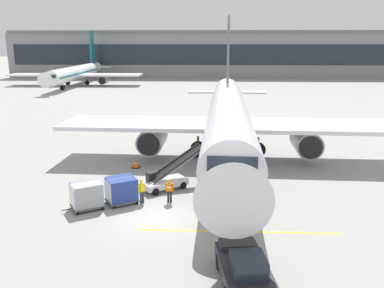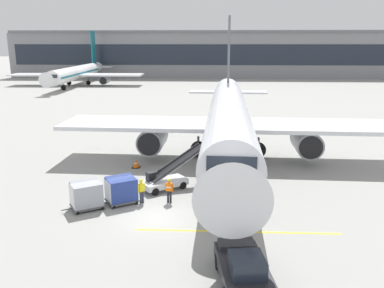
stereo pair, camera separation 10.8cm
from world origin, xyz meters
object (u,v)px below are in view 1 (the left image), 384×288
Objects in this scene: parked_airplane at (229,120)px; pushback_tug at (244,269)px; ground_crew_by_carts at (142,190)px; baggage_cart_lead at (121,189)px; ground_crew_by_loader at (169,189)px; distant_airplane at (76,73)px; safety_cone_wingtip at (137,164)px; baggage_cart_second at (86,194)px; safety_cone_engine_keepout at (135,164)px; belt_loader at (167,177)px.

pushback_tug is (-0.10, -20.44, -2.99)m from parked_airplane.
ground_crew_by_carts is at bearing -120.02° from parked_airplane.
parked_airplane reaches higher than baggage_cart_lead.
pushback_tug reaches higher than ground_crew_by_loader.
distant_airplane reaches higher than pushback_tug.
ground_crew_by_loader is 0.04× the size of distant_airplane.
ground_crew_by_carts is at bearing -77.34° from safety_cone_wingtip.
parked_airplane is at bearing 19.23° from safety_cone_wingtip.
pushback_tug is (9.79, -8.35, -0.17)m from baggage_cart_second.
safety_cone_wingtip is at bearing 114.73° from pushback_tug.
safety_cone_engine_keepout reaches higher than safety_cone_wingtip.
baggage_cart_second is (-4.96, -4.05, 0.12)m from belt_loader.
belt_loader reaches higher than safety_cone_engine_keepout.
parked_airplane is 9.36m from safety_cone_wingtip.
safety_cone_wingtip is (-3.27, 5.18, -0.54)m from belt_loader.
parked_airplane is 15.03× the size of baggage_cart_lead.
baggage_cart_second is 3.94× the size of safety_cone_wingtip.
ground_crew_by_loader is at bearing 13.29° from baggage_cart_second.
parked_airplane reaches higher than ground_crew_by_loader.
pushback_tug is 6.51× the size of safety_cone_engine_keepout.
belt_loader is 6.15m from safety_cone_wingtip.
baggage_cart_second is at bearing -71.46° from distant_airplane.
ground_crew_by_loader reaches higher than safety_cone_wingtip.
safety_cone_engine_keepout is (1.60, 9.12, -0.65)m from baggage_cart_second.
ground_crew_by_carts is 2.45× the size of safety_cone_engine_keepout.
safety_cone_engine_keepout is 74.93m from distant_airplane.
safety_cone_engine_keepout is (-1.93, 8.05, -0.65)m from ground_crew_by_carts.
belt_loader is at bearing -67.21° from distant_airplane.
distant_airplane is (-31.32, 74.53, 2.33)m from belt_loader.
safety_cone_engine_keepout is at bearing -68.08° from distant_airplane.
ground_crew_by_loader is at bearing -67.65° from distant_airplane.
safety_cone_wingtip is at bearing 49.00° from safety_cone_engine_keepout.
parked_airplane reaches higher than baggage_cart_second.
belt_loader is 7.16× the size of safety_cone_wingtip.
parked_airplane is 13.79m from baggage_cart_lead.
belt_loader is 13.31m from pushback_tug.
belt_loader is 6.11m from safety_cone_engine_keepout.
distant_airplane is at bearing 118.60° from parked_airplane.
ground_crew_by_carts is at bearing -68.91° from distant_airplane.
baggage_cart_second is at bearing -100.41° from safety_cone_wingtip.
safety_cone_engine_keepout is at bearing 115.13° from pushback_tug.
baggage_cart_second is (-2.10, -1.06, 0.00)m from baggage_cart_lead.
ground_crew_by_carts is (3.53, 1.07, -0.00)m from baggage_cart_second.
baggage_cart_second reaches higher than safety_cone_engine_keepout.
parked_airplane is at bearing 54.75° from baggage_cart_lead.
pushback_tug is (7.69, -9.42, -0.17)m from baggage_cart_lead.
baggage_cart_second reaches higher than pushback_tug.
belt_loader is at bearing 39.22° from baggage_cart_second.
baggage_cart_lead is at bearing -69.84° from distant_airplane.
distant_airplane is (-36.26, 66.49, -0.62)m from parked_airplane.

